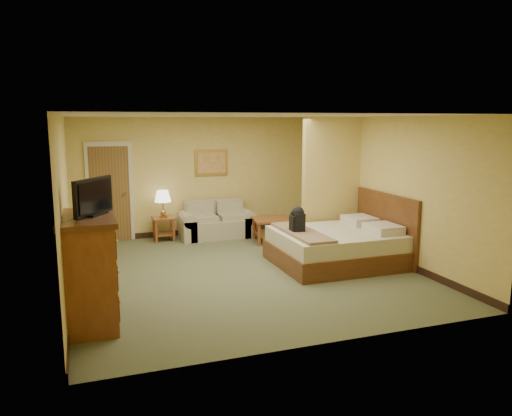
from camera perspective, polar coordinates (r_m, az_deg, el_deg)
name	(u,v)px	position (r m, az deg, el deg)	size (l,w,h in m)	color
floor	(242,271)	(8.56, -1.58, -7.17)	(6.00, 6.00, 0.00)	#555C3B
ceiling	(241,116)	(8.19, -1.67, 10.50)	(6.00, 6.00, 0.00)	white
back_wall	(201,176)	(11.15, -6.36, 3.60)	(5.50, 0.02, 2.60)	#D5BB5B
left_wall	(65,204)	(7.89, -21.00, 0.39)	(0.02, 6.00, 2.60)	#D5BB5B
right_wall	(384,188)	(9.48, 14.42, 2.24)	(0.02, 6.00, 2.60)	#D5BB5B
partition	(331,183)	(9.96, 8.59, 2.80)	(1.20, 0.15, 2.60)	#D5BB5B
door	(110,193)	(10.88, -16.35, 1.68)	(0.94, 0.16, 2.10)	beige
baseboard	(202,231)	(11.34, -6.23, -2.64)	(5.50, 0.02, 0.12)	black
loveseat	(217,225)	(10.96, -4.49, -1.96)	(1.61, 0.75, 0.81)	tan
side_table	(164,225)	(10.79, -10.52, -1.93)	(0.46, 0.46, 0.50)	brown
table_lamp	(163,197)	(10.68, -10.62, 1.25)	(0.35, 0.35, 0.57)	#A2763B
coffee_table	(272,225)	(10.49, 1.83, -1.95)	(0.90, 0.90, 0.50)	brown
wall_picture	(211,163)	(11.15, -5.12, 5.18)	(0.75, 0.04, 0.58)	#B78E3F
dresser	(89,269)	(6.59, -18.55, -6.67)	(0.68, 1.29, 1.38)	brown
tv	(93,198)	(6.40, -18.10, 1.12)	(0.48, 0.64, 0.46)	black
bed	(342,245)	(9.04, 9.76, -4.21)	(2.22, 1.89, 1.22)	#502912
backpack	(298,219)	(8.61, 4.81, -1.29)	(0.22, 0.28, 0.47)	black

